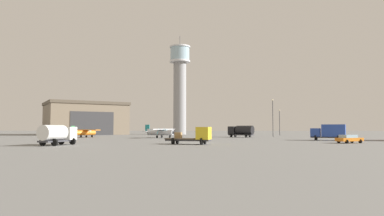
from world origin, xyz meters
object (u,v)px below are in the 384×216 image
(airplane_orange, at_px, (84,132))
(airplane_silver, at_px, (160,132))
(car_orange, at_px, (349,139))
(truck_flatbed_yellow, at_px, (195,136))
(truck_box_blue, at_px, (329,132))
(light_post_west, at_px, (273,115))
(truck_fuel_tanker_black, at_px, (241,131))
(truck_fuel_tanker_white, at_px, (57,134))
(light_post_east, at_px, (280,120))
(control_tower, at_px, (180,83))

(airplane_orange, xyz_separation_m, airplane_silver, (19.59, -1.25, 0.15))
(car_orange, bearing_deg, truck_flatbed_yellow, 165.45)
(truck_box_blue, relative_size, light_post_west, 0.65)
(truck_fuel_tanker_black, bearing_deg, truck_fuel_tanker_white, 85.47)
(airplane_orange, xyz_separation_m, light_post_east, (53.45, 26.14, 3.58))
(control_tower, height_order, truck_box_blue, control_tower)
(airplane_orange, bearing_deg, truck_box_blue, -73.41)
(airplane_silver, distance_m, light_post_east, 43.69)
(airplane_silver, bearing_deg, truck_box_blue, -0.36)
(airplane_orange, xyz_separation_m, truck_flatbed_yellow, (30.23, -31.17, -0.10))
(control_tower, relative_size, truck_flatbed_yellow, 5.12)
(truck_box_blue, relative_size, car_orange, 1.41)
(airplane_orange, distance_m, truck_box_blue, 57.35)
(airplane_silver, relative_size, light_post_east, 1.32)
(truck_box_blue, xyz_separation_m, light_post_east, (-2.15, 40.16, 3.23))
(airplane_silver, height_order, car_orange, airplane_silver)
(airplane_orange, height_order, light_post_west, light_post_west)
(car_orange, distance_m, light_post_west, 37.96)
(airplane_orange, relative_size, truck_box_blue, 1.37)
(truck_fuel_tanker_white, bearing_deg, truck_flatbed_yellow, -63.76)
(truck_flatbed_yellow, relative_size, truck_fuel_tanker_white, 1.17)
(truck_fuel_tanker_black, relative_size, light_post_east, 0.83)
(control_tower, xyz_separation_m, truck_fuel_tanker_white, (-9.16, -74.69, -17.35))
(truck_fuel_tanker_black, bearing_deg, car_orange, 146.13)
(airplane_orange, height_order, light_post_east, light_post_east)
(truck_fuel_tanker_white, xyz_separation_m, light_post_west, (38.23, 46.76, 4.43))
(truck_flatbed_yellow, distance_m, truck_fuel_tanker_white, 20.01)
(truck_box_blue, bearing_deg, control_tower, -33.08)
(airplane_silver, xyz_separation_m, truck_fuel_tanker_white, (-8.92, -34.14, 0.11))
(airplane_silver, relative_size, truck_box_blue, 1.61)
(truck_fuel_tanker_white, height_order, light_post_east, light_post_east)
(light_post_east, bearing_deg, truck_fuel_tanker_black, -124.02)
(airplane_orange, height_order, airplane_silver, airplane_silver)
(truck_box_blue, xyz_separation_m, truck_fuel_tanker_black, (-15.83, 19.90, 0.00))
(truck_fuel_tanker_black, relative_size, truck_fuel_tanker_white, 1.12)
(airplane_silver, height_order, light_post_east, light_post_east)
(truck_flatbed_yellow, bearing_deg, airplane_orange, 146.53)
(truck_fuel_tanker_white, distance_m, car_orange, 45.22)
(control_tower, xyz_separation_m, airplane_silver, (-0.24, -40.55, -17.46))
(control_tower, height_order, truck_flatbed_yellow, control_tower)
(control_tower, distance_m, airplane_silver, 44.15)
(control_tower, height_order, airplane_silver, control_tower)
(control_tower, distance_m, truck_flatbed_yellow, 73.41)
(control_tower, bearing_deg, truck_box_blue, -56.14)
(control_tower, relative_size, light_post_east, 4.44)
(airplane_orange, relative_size, light_post_west, 0.89)
(airplane_silver, height_order, light_post_west, light_post_west)
(light_post_west, bearing_deg, car_orange, -80.91)
(control_tower, relative_size, light_post_west, 3.53)
(airplane_orange, bearing_deg, car_orange, -84.40)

